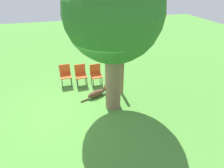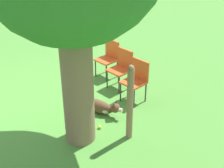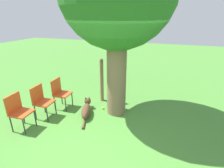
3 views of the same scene
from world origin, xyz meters
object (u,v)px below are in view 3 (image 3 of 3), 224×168
Objects in this scene: red_chair_2 at (60,91)px; tennis_ball at (103,108)px; fence_post at (102,80)px; red_chair_0 at (18,110)px; dog at (86,109)px; red_chair_1 at (41,100)px.

tennis_ball is at bearing 10.82° from red_chair_2.
fence_post reaches higher than tennis_ball.
tennis_ball is (1.22, 0.30, -0.48)m from red_chair_2.
tennis_ball is at bearing 42.09° from red_chair_0.
red_chair_2 is (-0.89, 0.11, 0.37)m from dog.
fence_post is at bearing 48.95° from red_chair_1.
fence_post is at bearing 55.11° from red_chair_0.
fence_post is 1.58× the size of red_chair_1.
red_chair_1 is at bearing -106.76° from red_chair_2.
red_chair_2 reaches higher than dog.
red_chair_0 and red_chair_1 have the same top height.
red_chair_1 is 13.06× the size of tennis_ball.
tennis_ball is at bearing -65.35° from fence_post.
red_chair_2 is (-0.98, -0.82, -0.19)m from fence_post.
red_chair_1 is at bearing 95.96° from dog.
tennis_ball is (0.24, -0.53, -0.67)m from fence_post.
red_chair_1 is (0.15, 0.61, 0.00)m from red_chair_0.
dog is 17.34× the size of tennis_ball.
fence_post is 1.84m from red_chair_1.
red_chair_1 is at bearing 73.24° from red_chair_0.
fence_post is (0.09, 0.93, 0.56)m from dog.
fence_post is 1.58× the size of red_chair_2.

